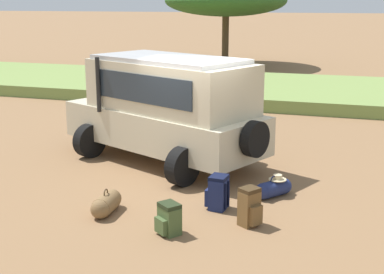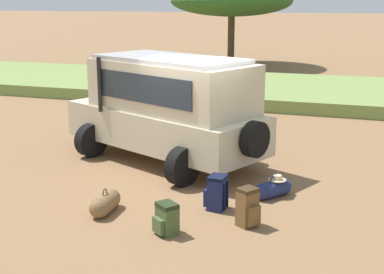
{
  "view_description": "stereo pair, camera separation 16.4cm",
  "coord_description": "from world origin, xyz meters",
  "px_view_note": "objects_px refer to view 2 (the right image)",
  "views": [
    {
      "loc": [
        3.32,
        -10.31,
        3.65
      ],
      "look_at": [
        0.15,
        -0.47,
        1.0
      ],
      "focal_mm": 50.0,
      "sensor_mm": 36.0,
      "label": 1
    },
    {
      "loc": [
        3.47,
        -10.26,
        3.65
      ],
      "look_at": [
        0.15,
        -0.47,
        1.0
      ],
      "focal_mm": 50.0,
      "sensor_mm": 36.0,
      "label": 2
    }
  ],
  "objects_px": {
    "backpack_cluster_center": "(167,219)",
    "backpack_beside_front_wheel": "(217,193)",
    "backpack_near_rear_wheel": "(248,208)",
    "duffel_bag_low_black_case": "(273,189)",
    "duffel_bag_soft_canvas": "(105,203)",
    "safari_vehicle": "(167,107)",
    "acacia_tree_left_mid": "(232,1)"
  },
  "relations": [
    {
      "from": "safari_vehicle",
      "to": "backpack_cluster_center",
      "type": "distance_m",
      "value": 4.14
    },
    {
      "from": "backpack_cluster_center",
      "to": "backpack_beside_front_wheel",
      "type": "bearing_deg",
      "value": 69.81
    },
    {
      "from": "safari_vehicle",
      "to": "duffel_bag_low_black_case",
      "type": "xyz_separation_m",
      "value": [
        2.75,
        -1.54,
        -1.13
      ]
    },
    {
      "from": "backpack_cluster_center",
      "to": "backpack_near_rear_wheel",
      "type": "height_order",
      "value": "backpack_near_rear_wheel"
    },
    {
      "from": "duffel_bag_soft_canvas",
      "to": "acacia_tree_left_mid",
      "type": "bearing_deg",
      "value": 99.07
    },
    {
      "from": "backpack_beside_front_wheel",
      "to": "backpack_near_rear_wheel",
      "type": "height_order",
      "value": "backpack_near_rear_wheel"
    },
    {
      "from": "safari_vehicle",
      "to": "backpack_near_rear_wheel",
      "type": "height_order",
      "value": "safari_vehicle"
    },
    {
      "from": "safari_vehicle",
      "to": "backpack_near_rear_wheel",
      "type": "relative_size",
      "value": 8.17
    },
    {
      "from": "duffel_bag_soft_canvas",
      "to": "backpack_near_rear_wheel",
      "type": "bearing_deg",
      "value": 5.8
    },
    {
      "from": "duffel_bag_low_black_case",
      "to": "duffel_bag_soft_canvas",
      "type": "relative_size",
      "value": 0.86
    },
    {
      "from": "backpack_beside_front_wheel",
      "to": "duffel_bag_soft_canvas",
      "type": "bearing_deg",
      "value": -156.16
    },
    {
      "from": "backpack_cluster_center",
      "to": "duffel_bag_soft_canvas",
      "type": "distance_m",
      "value": 1.43
    },
    {
      "from": "backpack_beside_front_wheel",
      "to": "duffel_bag_low_black_case",
      "type": "relative_size",
      "value": 0.84
    },
    {
      "from": "backpack_cluster_center",
      "to": "safari_vehicle",
      "type": "bearing_deg",
      "value": 110.96
    },
    {
      "from": "backpack_near_rear_wheel",
      "to": "duffel_bag_soft_canvas",
      "type": "xyz_separation_m",
      "value": [
        -2.51,
        -0.26,
        -0.14
      ]
    },
    {
      "from": "acacia_tree_left_mid",
      "to": "safari_vehicle",
      "type": "bearing_deg",
      "value": -79.63
    },
    {
      "from": "duffel_bag_low_black_case",
      "to": "duffel_bag_soft_canvas",
      "type": "bearing_deg",
      "value": -147.03
    },
    {
      "from": "safari_vehicle",
      "to": "backpack_cluster_center",
      "type": "bearing_deg",
      "value": -69.04
    },
    {
      "from": "duffel_bag_soft_canvas",
      "to": "backpack_beside_front_wheel",
      "type": "bearing_deg",
      "value": 23.84
    },
    {
      "from": "backpack_near_rear_wheel",
      "to": "acacia_tree_left_mid",
      "type": "bearing_deg",
      "value": 105.47
    },
    {
      "from": "safari_vehicle",
      "to": "acacia_tree_left_mid",
      "type": "relative_size",
      "value": 0.73
    },
    {
      "from": "duffel_bag_soft_canvas",
      "to": "duffel_bag_low_black_case",
      "type": "bearing_deg",
      "value": 32.97
    },
    {
      "from": "backpack_cluster_center",
      "to": "duffel_bag_low_black_case",
      "type": "distance_m",
      "value": 2.57
    },
    {
      "from": "duffel_bag_low_black_case",
      "to": "backpack_cluster_center",
      "type": "bearing_deg",
      "value": -120.95
    },
    {
      "from": "backpack_cluster_center",
      "to": "backpack_near_rear_wheel",
      "type": "relative_size",
      "value": 0.79
    },
    {
      "from": "duffel_bag_low_black_case",
      "to": "acacia_tree_left_mid",
      "type": "xyz_separation_m",
      "value": [
        -6.19,
        20.32,
        3.47
      ]
    },
    {
      "from": "backpack_beside_front_wheel",
      "to": "duffel_bag_low_black_case",
      "type": "distance_m",
      "value": 1.27
    },
    {
      "from": "backpack_beside_front_wheel",
      "to": "safari_vehicle",
      "type": "bearing_deg",
      "value": 127.63
    },
    {
      "from": "backpack_beside_front_wheel",
      "to": "duffel_bag_low_black_case",
      "type": "bearing_deg",
      "value": 47.46
    },
    {
      "from": "backpack_beside_front_wheel",
      "to": "backpack_cluster_center",
      "type": "bearing_deg",
      "value": -110.19
    },
    {
      "from": "backpack_beside_front_wheel",
      "to": "duffel_bag_soft_canvas",
      "type": "relative_size",
      "value": 0.73
    },
    {
      "from": "duffel_bag_soft_canvas",
      "to": "backpack_cluster_center",
      "type": "bearing_deg",
      "value": -19.21
    }
  ]
}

